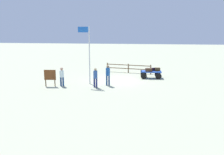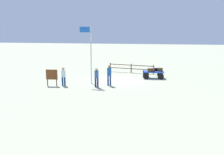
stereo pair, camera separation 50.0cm
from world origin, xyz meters
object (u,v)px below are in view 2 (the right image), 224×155
object	(u,v)px
suitcase_tan	(160,70)
suitcase_grey	(157,69)
luggage_cart	(153,73)
worker_lead	(97,76)
worker_trailing	(109,74)
worker_supervisor	(63,75)
suitcase_olive	(151,70)
signboard	(52,76)
flagpole	(90,50)

from	to	relation	value
suitcase_tan	suitcase_grey	bearing A→B (deg)	-27.03
luggage_cart	worker_lead	xyz separation A→B (m)	(4.52, 4.62, 0.44)
worker_trailing	worker_supervisor	bearing A→B (deg)	11.01
suitcase_olive	worker_trailing	bearing A→B (deg)	46.11
luggage_cart	worker_supervisor	bearing A→B (deg)	31.59
suitcase_grey	worker_lead	bearing A→B (deg)	45.57
luggage_cart	suitcase_olive	xyz separation A→B (m)	(0.19, 0.25, 0.36)
luggage_cart	suitcase_grey	bearing A→B (deg)	-134.82
signboard	flagpole	bearing A→B (deg)	-154.11
suitcase_tan	suitcase_olive	bearing A→B (deg)	28.21
worker_supervisor	flagpole	bearing A→B (deg)	-148.92
worker_supervisor	suitcase_olive	bearing A→B (deg)	-149.19
worker_supervisor	signboard	bearing A→B (deg)	13.35
suitcase_olive	worker_supervisor	world-z (taller)	worker_supervisor
worker_supervisor	signboard	world-z (taller)	worker_supervisor
suitcase_tan	worker_supervisor	distance (m)	9.34
flagpole	worker_supervisor	bearing A→B (deg)	31.08
flagpole	signboard	size ratio (longest dim) A/B	3.60
suitcase_olive	flagpole	world-z (taller)	flagpole
luggage_cart	worker_trailing	bearing A→B (deg)	46.49
luggage_cart	suitcase_grey	world-z (taller)	suitcase_grey
luggage_cart	suitcase_tan	xyz separation A→B (m)	(-0.65, -0.20, 0.36)
worker_lead	suitcase_grey	bearing A→B (deg)	-134.43
worker_trailing	suitcase_olive	bearing A→B (deg)	-133.89
luggage_cart	worker_lead	world-z (taller)	worker_lead
luggage_cart	flagpole	bearing A→B (deg)	31.77
signboard	suitcase_grey	bearing A→B (deg)	-149.47
flagpole	signboard	bearing A→B (deg)	25.89
worker_supervisor	worker_trailing	bearing A→B (deg)	-168.99
flagpole	worker_trailing	bearing A→B (deg)	165.35
luggage_cart	worker_trailing	xyz separation A→B (m)	(3.62, 3.81, 0.54)
suitcase_olive	flagpole	bearing A→B (deg)	30.71
suitcase_grey	flagpole	distance (m)	7.16
worker_trailing	flagpole	bearing A→B (deg)	-14.65
suitcase_tan	worker_lead	bearing A→B (deg)	42.98
luggage_cart	signboard	xyz separation A→B (m)	(8.34, 4.77, 0.40)
suitcase_tan	worker_lead	distance (m)	7.07
suitcase_tan	signboard	distance (m)	10.27
suitcase_tan	worker_trailing	xyz separation A→B (m)	(4.27, 4.01, 0.18)
worker_lead	worker_supervisor	world-z (taller)	worker_lead
suitcase_olive	signboard	size ratio (longest dim) A/B	0.49
suitcase_olive	signboard	bearing A→B (deg)	29.02
suitcase_grey	suitcase_tan	distance (m)	0.34
suitcase_tan	worker_trailing	world-z (taller)	worker_trailing
suitcase_olive	luggage_cart	bearing A→B (deg)	-127.57
worker_lead	worker_supervisor	bearing A→B (deg)	-1.41
suitcase_tan	flagpole	size ratio (longest dim) A/B	0.11
luggage_cart	suitcase_tan	world-z (taller)	suitcase_tan
flagpole	suitcase_tan	bearing A→B (deg)	-149.63
suitcase_olive	suitcase_grey	bearing A→B (deg)	-131.98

